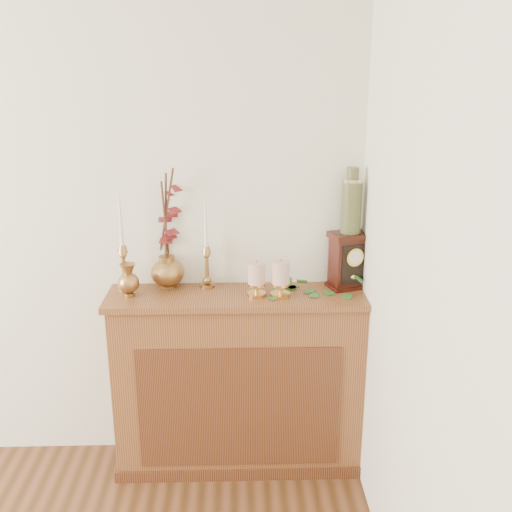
{
  "coord_description": "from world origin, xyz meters",
  "views": [
    {
      "loc": [
        1.41,
        -0.54,
        1.97
      ],
      "look_at": [
        1.48,
        2.05,
        1.13
      ],
      "focal_mm": 42.0,
      "sensor_mm": 36.0,
      "label": 1
    }
  ],
  "objects_px": {
    "candlestick_center": "(207,260)",
    "ceramic_vase": "(351,204)",
    "candlestick_left": "(123,260)",
    "bud_vase": "(128,280)",
    "ginger_jar": "(170,232)",
    "mantel_clock": "(349,261)"
  },
  "relations": [
    {
      "from": "bud_vase",
      "to": "mantel_clock",
      "type": "height_order",
      "value": "mantel_clock"
    },
    {
      "from": "candlestick_center",
      "to": "ginger_jar",
      "type": "relative_size",
      "value": 0.72
    },
    {
      "from": "candlestick_center",
      "to": "bud_vase",
      "type": "relative_size",
      "value": 2.67
    },
    {
      "from": "bud_vase",
      "to": "mantel_clock",
      "type": "bearing_deg",
      "value": 5.03
    },
    {
      "from": "bud_vase",
      "to": "ceramic_vase",
      "type": "distance_m",
      "value": 1.1
    },
    {
      "from": "bud_vase",
      "to": "ginger_jar",
      "type": "distance_m",
      "value": 0.3
    },
    {
      "from": "bud_vase",
      "to": "candlestick_center",
      "type": "bearing_deg",
      "value": 16.91
    },
    {
      "from": "candlestick_center",
      "to": "ceramic_vase",
      "type": "height_order",
      "value": "ceramic_vase"
    },
    {
      "from": "candlestick_left",
      "to": "candlestick_center",
      "type": "relative_size",
      "value": 1.08
    },
    {
      "from": "candlestick_center",
      "to": "mantel_clock",
      "type": "relative_size",
      "value": 1.55
    },
    {
      "from": "candlestick_left",
      "to": "bud_vase",
      "type": "distance_m",
      "value": 0.11
    },
    {
      "from": "ceramic_vase",
      "to": "mantel_clock",
      "type": "bearing_deg",
      "value": -72.05
    },
    {
      "from": "candlestick_left",
      "to": "bud_vase",
      "type": "relative_size",
      "value": 2.89
    },
    {
      "from": "mantel_clock",
      "to": "bud_vase",
      "type": "bearing_deg",
      "value": 167.08
    },
    {
      "from": "mantel_clock",
      "to": "ceramic_vase",
      "type": "height_order",
      "value": "ceramic_vase"
    },
    {
      "from": "ginger_jar",
      "to": "mantel_clock",
      "type": "distance_m",
      "value": 0.87
    },
    {
      "from": "candlestick_left",
      "to": "ceramic_vase",
      "type": "relative_size",
      "value": 1.49
    },
    {
      "from": "ginger_jar",
      "to": "mantel_clock",
      "type": "height_order",
      "value": "ginger_jar"
    },
    {
      "from": "candlestick_center",
      "to": "ceramic_vase",
      "type": "relative_size",
      "value": 1.37
    },
    {
      "from": "bud_vase",
      "to": "ginger_jar",
      "type": "xyz_separation_m",
      "value": [
        0.18,
        0.16,
        0.19
      ]
    },
    {
      "from": "candlestick_center",
      "to": "bud_vase",
      "type": "bearing_deg",
      "value": -163.09
    },
    {
      "from": "candlestick_center",
      "to": "mantel_clock",
      "type": "distance_m",
      "value": 0.68
    }
  ]
}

